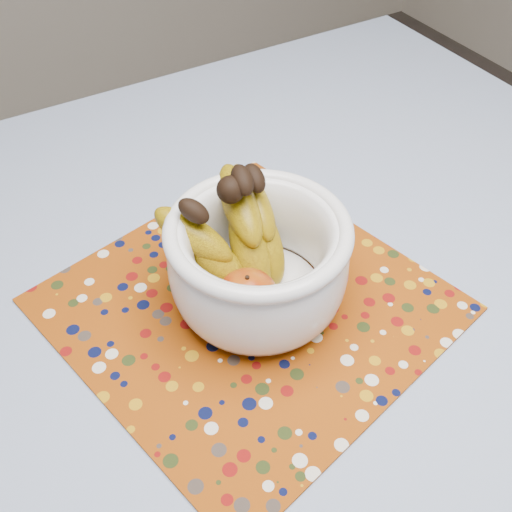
% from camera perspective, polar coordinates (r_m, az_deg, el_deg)
% --- Properties ---
extents(table, '(1.20, 1.20, 0.75)m').
position_cam_1_polar(table, '(0.81, 4.67, -10.63)').
color(table, brown).
rests_on(table, ground).
extents(tablecloth, '(1.32, 1.32, 0.01)m').
position_cam_1_polar(tablecloth, '(0.74, 5.03, -7.07)').
color(tablecloth, slate).
rests_on(tablecloth, table).
extents(placemat, '(0.51, 0.51, 0.00)m').
position_cam_1_polar(placemat, '(0.76, -0.73, -4.62)').
color(placemat, '#823507').
rests_on(placemat, tablecloth).
extents(fruit_bowl, '(0.24, 0.23, 0.18)m').
position_cam_1_polar(fruit_bowl, '(0.71, -0.68, 0.43)').
color(fruit_bowl, white).
rests_on(fruit_bowl, placemat).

